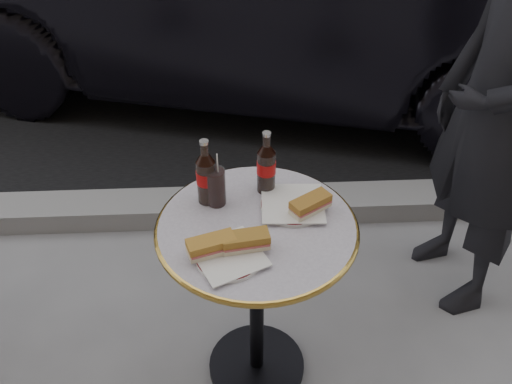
{
  "coord_description": "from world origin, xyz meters",
  "views": [
    {
      "loc": [
        -0.07,
        -1.28,
        1.89
      ],
      "look_at": [
        0.0,
        0.05,
        0.82
      ],
      "focal_mm": 40.0,
      "sensor_mm": 36.0,
      "label": 1
    }
  ],
  "objects_px": {
    "cola_glass": "(216,187)",
    "pedestrian": "(499,115)",
    "plate_left": "(229,257)",
    "cola_bottle_right": "(266,162)",
    "plate_right": "(293,205)",
    "bistro_table": "(257,304)",
    "cola_bottle_left": "(206,172)"
  },
  "relations": [
    {
      "from": "plate_right",
      "to": "cola_bottle_left",
      "type": "relative_size",
      "value": 0.9
    },
    {
      "from": "cola_glass",
      "to": "pedestrian",
      "type": "bearing_deg",
      "value": 16.63
    },
    {
      "from": "bistro_table",
      "to": "pedestrian",
      "type": "bearing_deg",
      "value": 25.04
    },
    {
      "from": "cola_glass",
      "to": "pedestrian",
      "type": "relative_size",
      "value": 0.08
    },
    {
      "from": "cola_bottle_left",
      "to": "bistro_table",
      "type": "bearing_deg",
      "value": -39.82
    },
    {
      "from": "cola_bottle_right",
      "to": "pedestrian",
      "type": "distance_m",
      "value": 0.87
    },
    {
      "from": "bistro_table",
      "to": "plate_left",
      "type": "height_order",
      "value": "plate_left"
    },
    {
      "from": "plate_left",
      "to": "pedestrian",
      "type": "distance_m",
      "value": 1.11
    },
    {
      "from": "plate_left",
      "to": "cola_bottle_right",
      "type": "distance_m",
      "value": 0.35
    },
    {
      "from": "plate_right",
      "to": "cola_glass",
      "type": "distance_m",
      "value": 0.25
    },
    {
      "from": "bistro_table",
      "to": "plate_right",
      "type": "xyz_separation_m",
      "value": [
        0.12,
        0.08,
        0.37
      ]
    },
    {
      "from": "cola_glass",
      "to": "pedestrian",
      "type": "distance_m",
      "value": 1.04
    },
    {
      "from": "cola_bottle_left",
      "to": "plate_left",
      "type": "bearing_deg",
      "value": -76.35
    },
    {
      "from": "cola_bottle_left",
      "to": "cola_bottle_right",
      "type": "xyz_separation_m",
      "value": [
        0.19,
        0.04,
        -0.0
      ]
    },
    {
      "from": "cola_bottle_right",
      "to": "cola_glass",
      "type": "distance_m",
      "value": 0.18
    },
    {
      "from": "plate_left",
      "to": "cola_glass",
      "type": "bearing_deg",
      "value": 98.12
    },
    {
      "from": "pedestrian",
      "to": "cola_bottle_right",
      "type": "bearing_deg",
      "value": -85.96
    },
    {
      "from": "bistro_table",
      "to": "cola_bottle_right",
      "type": "distance_m",
      "value": 0.51
    },
    {
      "from": "bistro_table",
      "to": "pedestrian",
      "type": "relative_size",
      "value": 0.43
    },
    {
      "from": "plate_left",
      "to": "cola_bottle_left",
      "type": "xyz_separation_m",
      "value": [
        -0.06,
        0.26,
        0.11
      ]
    },
    {
      "from": "plate_right",
      "to": "cola_bottle_left",
      "type": "distance_m",
      "value": 0.29
    },
    {
      "from": "plate_right",
      "to": "cola_bottle_right",
      "type": "relative_size",
      "value": 0.92
    },
    {
      "from": "plate_left",
      "to": "pedestrian",
      "type": "bearing_deg",
      "value": 29.67
    },
    {
      "from": "cola_bottle_right",
      "to": "plate_left",
      "type": "bearing_deg",
      "value": -111.98
    },
    {
      "from": "plate_left",
      "to": "plate_right",
      "type": "relative_size",
      "value": 0.93
    },
    {
      "from": "cola_bottle_right",
      "to": "cola_glass",
      "type": "height_order",
      "value": "cola_bottle_right"
    },
    {
      "from": "plate_left",
      "to": "cola_glass",
      "type": "height_order",
      "value": "cola_glass"
    },
    {
      "from": "cola_bottle_left",
      "to": "cola_bottle_right",
      "type": "relative_size",
      "value": 1.03
    },
    {
      "from": "pedestrian",
      "to": "plate_right",
      "type": "bearing_deg",
      "value": -78.55
    },
    {
      "from": "cola_bottle_left",
      "to": "cola_glass",
      "type": "relative_size",
      "value": 1.77
    },
    {
      "from": "bistro_table",
      "to": "cola_bottle_right",
      "type": "height_order",
      "value": "cola_bottle_right"
    },
    {
      "from": "plate_right",
      "to": "cola_glass",
      "type": "height_order",
      "value": "cola_glass"
    }
  ]
}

